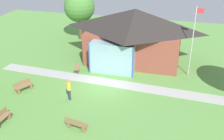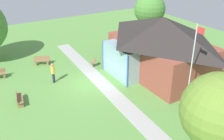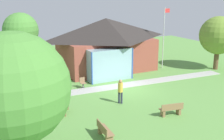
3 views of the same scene
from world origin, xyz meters
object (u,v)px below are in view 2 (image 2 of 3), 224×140
object	(u,v)px
tree_east_hedge	(220,112)
tree_behind_pavilion_left	(150,9)
bench_mid_left	(42,61)
visitor_strolling_lawn	(53,71)
pavilion	(160,45)
bench_front_center	(19,99)
flagpole	(192,65)
patio_chair_west	(94,62)

from	to	relation	value
tree_east_hedge	tree_behind_pavilion_left	xyz separation A→B (m)	(-17.16, 9.53, 0.40)
bench_mid_left	visitor_strolling_lawn	xyz separation A→B (m)	(4.05, -0.27, 0.62)
pavilion	bench_front_center	size ratio (longest dim) A/B	6.26
flagpole	patio_chair_west	size ratio (longest dim) A/B	7.14
bench_front_center	flagpole	bearing A→B (deg)	66.13
pavilion	bench_mid_left	xyz separation A→B (m)	(-7.20, -8.34, -2.26)
pavilion	tree_behind_pavilion_left	size ratio (longest dim) A/B	1.73
bench_front_center	tree_east_hedge	size ratio (longest dim) A/B	0.29
flagpole	visitor_strolling_lawn	xyz separation A→B (m)	(-8.59, -6.57, -2.34)
bench_mid_left	flagpole	bearing A→B (deg)	143.65
visitor_strolling_lawn	tree_behind_pavilion_left	bearing A→B (deg)	-30.11
pavilion	bench_mid_left	bearing A→B (deg)	-130.81
bench_mid_left	patio_chair_west	distance (m)	5.01
visitor_strolling_lawn	tree_east_hedge	bearing A→B (deg)	-121.71
patio_chair_west	tree_behind_pavilion_left	bearing A→B (deg)	-71.04
pavilion	bench_mid_left	size ratio (longest dim) A/B	6.34
bench_front_center	bench_mid_left	xyz separation A→B (m)	(-5.90, 3.54, 0.00)
visitor_strolling_lawn	tree_behind_pavilion_left	size ratio (longest dim) A/B	0.31
tree_east_hedge	tree_behind_pavilion_left	bearing A→B (deg)	150.97
pavilion	patio_chair_west	bearing A→B (deg)	-134.66
bench_front_center	tree_east_hedge	world-z (taller)	tree_east_hedge
patio_chair_west	visitor_strolling_lawn	world-z (taller)	visitor_strolling_lawn
visitor_strolling_lawn	bench_front_center	bearing A→B (deg)	162.13
visitor_strolling_lawn	tree_behind_pavilion_left	distance (m)	14.11
pavilion	tree_east_hedge	world-z (taller)	tree_east_hedge
bench_front_center	bench_mid_left	size ratio (longest dim) A/B	1.01
bench_mid_left	tree_behind_pavilion_left	xyz separation A→B (m)	(-0.07, 12.93, 3.42)
pavilion	tree_east_hedge	xyz separation A→B (m)	(9.89, -4.94, 0.76)
visitor_strolling_lawn	tree_behind_pavilion_left	xyz separation A→B (m)	(-4.12, 13.20, 2.81)
bench_mid_left	patio_chair_west	world-z (taller)	patio_chair_west
flagpole	patio_chair_west	distance (m)	10.37
tree_east_hedge	tree_behind_pavilion_left	size ratio (longest dim) A/B	0.95
bench_front_center	bench_mid_left	distance (m)	6.89
tree_behind_pavilion_left	patio_chair_west	bearing A→B (deg)	-71.17
patio_chair_west	tree_behind_pavilion_left	distance (m)	9.99
tree_behind_pavilion_left	pavilion	bearing A→B (deg)	-32.21
tree_east_hedge	pavilion	bearing A→B (deg)	153.44
patio_chair_west	tree_east_hedge	xyz separation A→B (m)	(14.14, -0.64, 3.01)
pavilion	visitor_strolling_lawn	bearing A→B (deg)	-110.10
flagpole	bench_mid_left	xyz separation A→B (m)	(-12.64, -6.30, -2.96)
bench_front_center	tree_east_hedge	bearing A→B (deg)	42.35
pavilion	flagpole	world-z (taller)	flagpole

